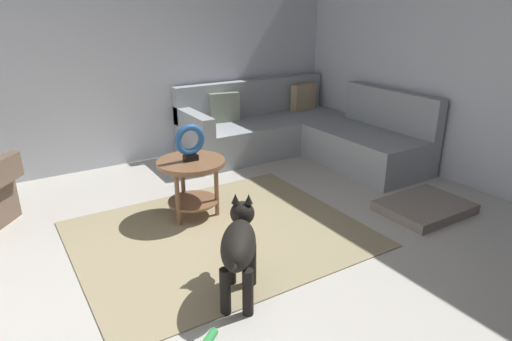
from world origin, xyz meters
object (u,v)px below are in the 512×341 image
at_px(sectional_couch, 300,133).
at_px(dog, 239,245).
at_px(dog_bed_mat, 424,207).
at_px(torus_sculpture, 190,142).
at_px(side_table, 192,173).

distance_m(sectional_couch, dog, 2.99).
bearing_deg(dog_bed_mat, torus_sculpture, 150.49).
xyz_separation_m(torus_sculpture, dog, (-0.23, -1.24, -0.33)).
height_order(side_table, dog, dog).
bearing_deg(side_table, dog, -100.31).
bearing_deg(dog, torus_sculpture, 114.77).
distance_m(sectional_couch, dog_bed_mat, 1.96).
xyz_separation_m(dog_bed_mat, dog, (-2.09, -0.18, 0.33)).
height_order(torus_sculpture, dog, torus_sculpture).
xyz_separation_m(torus_sculpture, dog_bed_mat, (1.87, -1.06, -0.67)).
bearing_deg(sectional_couch, dog_bed_mat, -90.16).
bearing_deg(torus_sculpture, side_table, 0.00).
distance_m(sectional_couch, side_table, 2.08).
bearing_deg(dog_bed_mat, sectional_couch, 89.84).
distance_m(dog_bed_mat, dog, 2.13).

